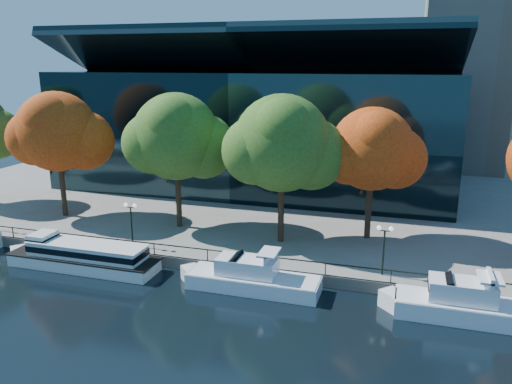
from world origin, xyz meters
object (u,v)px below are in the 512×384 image
(cruiser_near, at_px, (248,277))
(lamp_2, at_px, (384,239))
(tree_1, at_px, (58,133))
(lamp_1, at_px, (131,214))
(tree_2, at_px, (177,139))
(tour_boat, at_px, (80,255))
(tree_3, at_px, (284,145))
(tree_4, at_px, (374,151))
(cruiser_far, at_px, (461,303))

(cruiser_near, relative_size, lamp_2, 2.86)
(tree_1, distance_m, lamp_1, 14.52)
(tree_2, distance_m, lamp_1, 8.91)
(lamp_1, height_order, lamp_2, same)
(tree_1, xyz_separation_m, lamp_2, (33.85, -6.12, -6.01))
(tree_1, relative_size, lamp_1, 3.32)
(tour_boat, xyz_separation_m, tree_2, (4.89, 9.97, 8.82))
(lamp_1, bearing_deg, tree_3, 21.47)
(tour_boat, relative_size, tree_4, 1.19)
(tree_3, bearing_deg, tree_4, 23.28)
(tree_2, relative_size, tree_4, 1.09)
(cruiser_near, bearing_deg, tour_boat, -179.37)
(cruiser_far, distance_m, lamp_2, 7.17)
(cruiser_near, xyz_separation_m, tree_1, (-23.84, 9.61, 8.95))
(tour_boat, distance_m, lamp_2, 25.58)
(tree_3, bearing_deg, lamp_2, -28.34)
(tour_boat, bearing_deg, tree_4, 27.05)
(cruiser_far, xyz_separation_m, lamp_1, (-27.63, 3.61, 2.85))
(lamp_1, bearing_deg, tour_boat, -129.60)
(lamp_2, bearing_deg, lamp_1, 180.00)
(tree_1, height_order, lamp_2, tree_1)
(lamp_1, xyz_separation_m, lamp_2, (22.13, 0.00, 0.00))
(cruiser_far, distance_m, tree_4, 16.19)
(tree_4, height_order, lamp_2, tree_4)
(cruiser_far, bearing_deg, tour_boat, -179.89)
(cruiser_far, height_order, lamp_2, lamp_2)
(cruiser_near, distance_m, tree_4, 16.69)
(tree_4, bearing_deg, lamp_1, -157.85)
(tour_boat, distance_m, tree_2, 14.18)
(tree_2, height_order, lamp_2, tree_2)
(tree_1, bearing_deg, lamp_1, -27.57)
(tour_boat, bearing_deg, tree_3, 28.78)
(cruiser_near, relative_size, lamp_1, 2.86)
(tour_boat, relative_size, tree_3, 1.08)
(tree_3, height_order, lamp_2, tree_3)
(tree_2, relative_size, lamp_2, 3.34)
(tree_2, height_order, tree_4, tree_2)
(cruiser_near, distance_m, cruiser_far, 15.50)
(cruiser_near, distance_m, lamp_1, 12.96)
(cruiser_far, relative_size, lamp_2, 2.71)
(tree_2, relative_size, lamp_1, 3.34)
(tour_boat, xyz_separation_m, tree_1, (-8.68, 9.78, 8.80))
(tree_1, xyz_separation_m, tree_3, (24.52, -1.08, 0.06))
(tree_4, bearing_deg, cruiser_near, -125.13)
(lamp_2, bearing_deg, tree_2, 162.73)
(tour_boat, relative_size, cruiser_near, 1.28)
(tree_1, bearing_deg, cruiser_far, -13.88)
(tree_3, height_order, lamp_1, tree_3)
(tour_boat, distance_m, tree_4, 27.60)
(tree_3, xyz_separation_m, lamp_2, (9.33, -5.03, -6.07))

